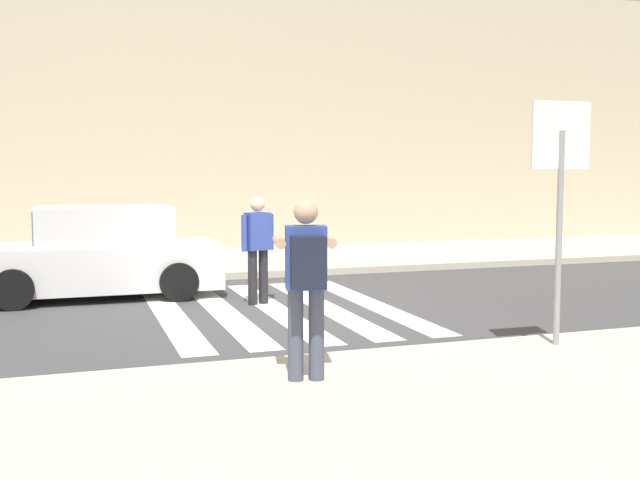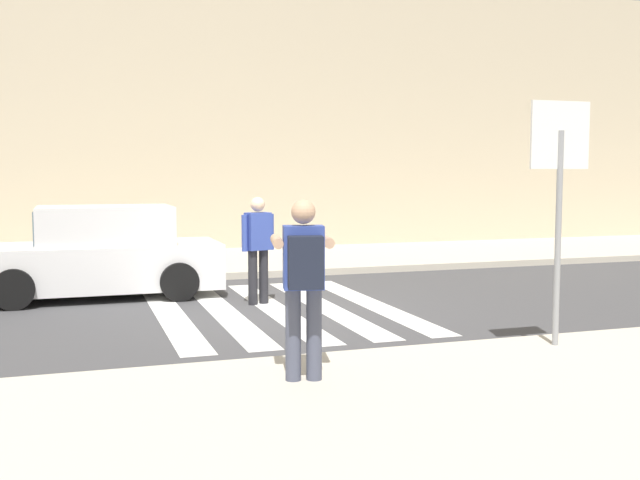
# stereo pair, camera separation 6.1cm
# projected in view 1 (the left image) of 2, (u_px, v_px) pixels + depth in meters

# --- Properties ---
(ground_plane) EXTENTS (120.00, 120.00, 0.00)m
(ground_plane) POSITION_uv_depth(u_px,v_px,m) (279.00, 312.00, 11.40)
(ground_plane) COLOR #424244
(sidewalk_near) EXTENTS (60.00, 6.00, 0.14)m
(sidewalk_near) POSITION_uv_depth(u_px,v_px,m) (503.00, 450.00, 5.54)
(sidewalk_near) COLOR beige
(sidewalk_near) RESTS_ON ground
(sidewalk_far) EXTENTS (60.00, 4.80, 0.14)m
(sidewalk_far) POSITION_uv_depth(u_px,v_px,m) (208.00, 263.00, 17.05)
(sidewalk_far) COLOR beige
(sidewalk_far) RESTS_ON ground
(building_facade_far) EXTENTS (56.00, 4.00, 7.39)m
(building_facade_far) POSITION_uv_depth(u_px,v_px,m) (178.00, 116.00, 20.87)
(building_facade_far) COLOR beige
(building_facade_far) RESTS_ON ground
(crosswalk_stripe_0) EXTENTS (0.44, 5.20, 0.01)m
(crosswalk_stripe_0) POSITION_uv_depth(u_px,v_px,m) (171.00, 316.00, 11.07)
(crosswalk_stripe_0) COLOR silver
(crosswalk_stripe_0) RESTS_ON ground
(crosswalk_stripe_1) EXTENTS (0.44, 5.20, 0.01)m
(crosswalk_stripe_1) POSITION_uv_depth(u_px,v_px,m) (224.00, 312.00, 11.33)
(crosswalk_stripe_1) COLOR silver
(crosswalk_stripe_1) RESTS_ON ground
(crosswalk_stripe_2) EXTENTS (0.44, 5.20, 0.01)m
(crosswalk_stripe_2) POSITION_uv_depth(u_px,v_px,m) (275.00, 309.00, 11.58)
(crosswalk_stripe_2) COLOR silver
(crosswalk_stripe_2) RESTS_ON ground
(crosswalk_stripe_3) EXTENTS (0.44, 5.20, 0.01)m
(crosswalk_stripe_3) POSITION_uv_depth(u_px,v_px,m) (324.00, 306.00, 11.84)
(crosswalk_stripe_3) COLOR silver
(crosswalk_stripe_3) RESTS_ON ground
(crosswalk_stripe_4) EXTENTS (0.44, 5.20, 0.01)m
(crosswalk_stripe_4) POSITION_uv_depth(u_px,v_px,m) (371.00, 303.00, 12.10)
(crosswalk_stripe_4) COLOR silver
(crosswalk_stripe_4) RESTS_ON ground
(stop_sign) EXTENTS (0.76, 0.08, 2.78)m
(stop_sign) POSITION_uv_depth(u_px,v_px,m) (560.00, 168.00, 8.45)
(stop_sign) COLOR gray
(stop_sign) RESTS_ON sidewalk_near
(photographer_with_backpack) EXTENTS (0.69, 0.92, 1.72)m
(photographer_with_backpack) POSITION_uv_depth(u_px,v_px,m) (306.00, 274.00, 7.03)
(photographer_with_backpack) COLOR #474C60
(photographer_with_backpack) RESTS_ON sidewalk_near
(pedestrian_crossing) EXTENTS (0.56, 0.34, 1.72)m
(pedestrian_crossing) POSITION_uv_depth(u_px,v_px,m) (258.00, 244.00, 11.98)
(pedestrian_crossing) COLOR #232328
(pedestrian_crossing) RESTS_ON ground
(parked_car_white) EXTENTS (4.10, 1.92, 1.55)m
(parked_car_white) POSITION_uv_depth(u_px,v_px,m) (99.00, 255.00, 12.69)
(parked_car_white) COLOR white
(parked_car_white) RESTS_ON ground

